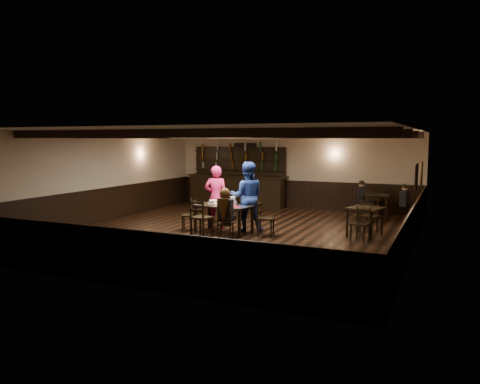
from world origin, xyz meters
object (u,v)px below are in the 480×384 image
at_px(chair_near_left, 199,215).
at_px(bar_counter, 237,186).
at_px(woman_pink, 216,197).
at_px(man_blue, 247,197).
at_px(dining_table, 224,208).
at_px(cake, 214,202).
at_px(chair_near_right, 225,222).

height_order(chair_near_left, bar_counter, bar_counter).
relative_size(woman_pink, man_blue, 0.93).
xyz_separation_m(dining_table, cake, (-0.38, 0.15, 0.13)).
distance_m(chair_near_left, bar_counter, 5.86).
bearing_deg(chair_near_right, man_blue, 88.47).
relative_size(dining_table, man_blue, 0.85).
distance_m(dining_table, woman_pink, 0.81).
bearing_deg(woman_pink, cake, 88.39).
bearing_deg(chair_near_right, woman_pink, 124.60).
relative_size(chair_near_left, chair_near_right, 1.29).
height_order(dining_table, cake, cake).
bearing_deg(chair_near_left, man_blue, 58.06).
height_order(dining_table, chair_near_right, chair_near_right).
relative_size(woman_pink, cake, 5.63).
bearing_deg(dining_table, chair_near_right, -61.53).
distance_m(chair_near_right, man_blue, 1.38).
distance_m(chair_near_right, woman_pink, 1.73).
distance_m(chair_near_left, chair_near_right, 0.75).
xyz_separation_m(chair_near_left, man_blue, (0.77, 1.24, 0.36)).
bearing_deg(dining_table, bar_counter, 110.75).
height_order(man_blue, cake, man_blue).
relative_size(man_blue, cake, 6.06).
bearing_deg(man_blue, chair_near_left, 34.35).
distance_m(chair_near_right, cake, 1.29).
bearing_deg(cake, man_blue, 22.17).
bearing_deg(dining_table, woman_pink, 131.66).
distance_m(chair_near_left, man_blue, 1.51).
height_order(woman_pink, man_blue, man_blue).
xyz_separation_m(dining_table, man_blue, (0.47, 0.49, 0.28)).
height_order(chair_near_right, bar_counter, bar_counter).
height_order(chair_near_left, cake, chair_near_left).
bearing_deg(bar_counter, woman_pink, -72.81).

